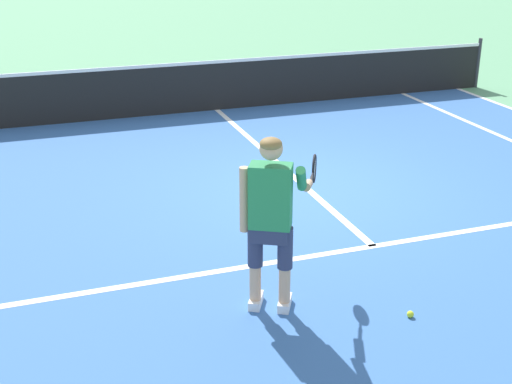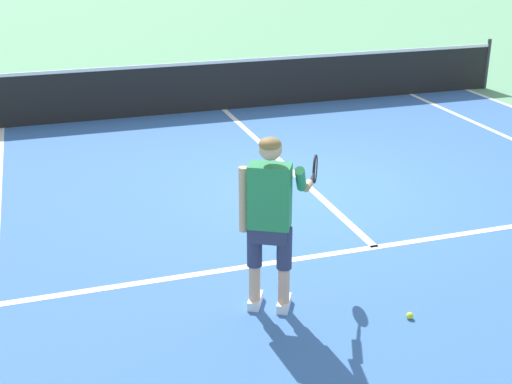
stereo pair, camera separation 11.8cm
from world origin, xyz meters
name	(u,v)px [view 1 (the left image)]	position (x,y,z in m)	size (l,w,h in m)	color
ground_plane	(309,190)	(0.00, 0.00, 0.00)	(80.00, 80.00, 0.00)	#609E70
court_inner_surface	(330,209)	(0.00, -0.71, 0.00)	(10.98, 10.88, 0.00)	#3866A8
line_service	(373,246)	(0.00, -1.87, 0.00)	(8.23, 0.10, 0.01)	white
line_centre_service	(275,160)	(0.00, 1.33, 0.00)	(0.10, 6.40, 0.01)	white
tennis_net	(217,85)	(0.00, 4.53, 0.50)	(11.96, 0.08, 1.07)	#333338
tennis_player	(272,212)	(-1.56, -2.72, 0.99)	(1.03, 0.92, 1.71)	white
tennis_ball_near_feet	(410,314)	(-0.39, -3.33, 0.03)	(0.07, 0.07, 0.07)	#CCE02D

